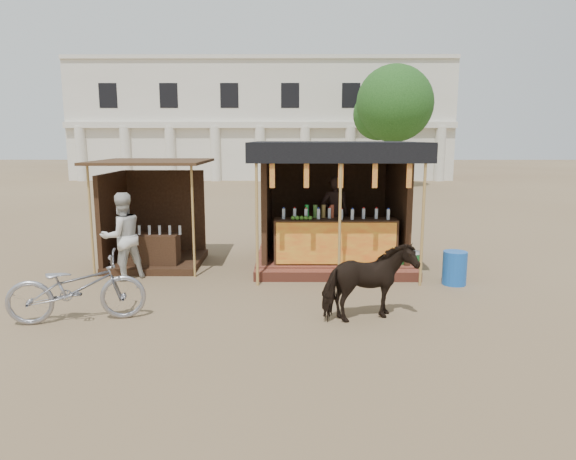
{
  "coord_description": "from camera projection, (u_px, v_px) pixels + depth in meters",
  "views": [
    {
      "loc": [
        0.06,
        -8.21,
        2.87
      ],
      "look_at": [
        0.0,
        1.6,
        1.1
      ],
      "focal_mm": 32.0,
      "sensor_mm": 36.0,
      "label": 1
    }
  ],
  "objects": [
    {
      "name": "tree",
      "position": [
        391.0,
        107.0,
        29.52
      ],
      "size": [
        4.5,
        4.4,
        7.0
      ],
      "color": "#382314",
      "rests_on": "ground"
    },
    {
      "name": "background_building",
      "position": [
        263.0,
        122.0,
        37.36
      ],
      "size": [
        26.0,
        7.45,
        8.18
      ],
      "color": "silver",
      "rests_on": "ground"
    },
    {
      "name": "cow",
      "position": [
        369.0,
        283.0,
        8.07
      ],
      "size": [
        1.61,
        1.15,
        1.24
      ],
      "primitive_type": "imported",
      "rotation": [
        0.0,
        0.0,
        1.94
      ],
      "color": "black",
      "rests_on": "ground"
    },
    {
      "name": "main_stall",
      "position": [
        332.0,
        219.0,
        11.71
      ],
      "size": [
        3.6,
        3.61,
        2.78
      ],
      "color": "brown",
      "rests_on": "ground"
    },
    {
      "name": "cooler",
      "position": [
        404.0,
        261.0,
        11.09
      ],
      "size": [
        0.76,
        0.66,
        0.46
      ],
      "color": "#186E28",
      "rests_on": "ground"
    },
    {
      "name": "ground",
      "position": [
        287.0,
        311.0,
        8.59
      ],
      "size": [
        120.0,
        120.0,
        0.0
      ],
      "primitive_type": "plane",
      "color": "#846B4C",
      "rests_on": "ground"
    },
    {
      "name": "bystander",
      "position": [
        122.0,
        236.0,
        10.41
      ],
      "size": [
        1.1,
        1.08,
        1.79
      ],
      "primitive_type": "imported",
      "rotation": [
        0.0,
        0.0,
        3.83
      ],
      "color": "silver",
      "rests_on": "ground"
    },
    {
      "name": "blue_barrel",
      "position": [
        455.0,
        268.0,
        10.13
      ],
      "size": [
        0.52,
        0.52,
        0.66
      ],
      "primitive_type": "cylinder",
      "rotation": [
        0.0,
        0.0,
        -0.12
      ],
      "color": "#1856B5",
      "rests_on": "ground"
    },
    {
      "name": "motorbike",
      "position": [
        77.0,
        288.0,
        8.05
      ],
      "size": [
        2.2,
        1.18,
        1.1
      ],
      "primitive_type": "imported",
      "rotation": [
        0.0,
        0.0,
        1.8
      ],
      "color": "gray",
      "rests_on": "ground"
    },
    {
      "name": "red_crate",
      "position": [
        379.0,
        272.0,
        10.52
      ],
      "size": [
        0.43,
        0.46,
        0.29
      ],
      "primitive_type": "cube",
      "rotation": [
        0.0,
        0.0,
        0.09
      ],
      "color": "maroon",
      "rests_on": "ground"
    },
    {
      "name": "secondary_stall",
      "position": [
        149.0,
        228.0,
        11.64
      ],
      "size": [
        2.4,
        2.4,
        2.38
      ],
      "color": "#3C2515",
      "rests_on": "ground"
    }
  ]
}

